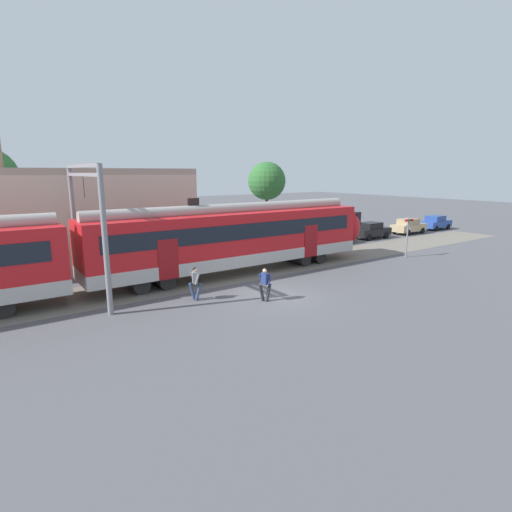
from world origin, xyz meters
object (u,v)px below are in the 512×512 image
at_px(parked_car_black, 371,230).
at_px(commuter_train, 88,253).
at_px(pedestrian_navy, 265,281).
at_px(parked_car_red, 334,235).
at_px(parked_car_blue, 436,222).
at_px(pedestrian_grey, 195,281).
at_px(parked_car_tan, 409,226).
at_px(crossing_signal, 408,230).

bearing_deg(parked_car_black, commuter_train, -171.54).
bearing_deg(parked_car_black, pedestrian_navy, -153.91).
bearing_deg(parked_car_red, parked_car_blue, 0.39).
height_order(pedestrian_navy, parked_car_red, pedestrian_navy).
bearing_deg(pedestrian_navy, pedestrian_grey, 142.76).
relative_size(pedestrian_navy, parked_car_red, 0.41).
distance_m(parked_car_tan, crossing_signal, 12.46).
distance_m(commuter_train, parked_car_red, 21.44).
relative_size(commuter_train, crossing_signal, 12.68).
relative_size(parked_car_red, parked_car_blue, 0.99).
xyz_separation_m(commuter_train, pedestrian_grey, (4.07, -3.50, -1.29)).
bearing_deg(parked_car_black, parked_car_red, -178.35).
distance_m(parked_car_red, parked_car_blue, 15.73).
relative_size(commuter_train, parked_car_tan, 9.46).
height_order(commuter_train, parked_car_black, commuter_train).
distance_m(pedestrian_grey, pedestrian_navy, 3.43).
height_order(commuter_train, parked_car_blue, commuter_train).
xyz_separation_m(pedestrian_navy, parked_car_blue, (29.99, 9.42, -0.21)).
xyz_separation_m(pedestrian_grey, pedestrian_navy, (2.73, -2.08, 0.03)).
distance_m(commuter_train, parked_car_blue, 37.02).
bearing_deg(parked_car_black, pedestrian_grey, -161.49).
xyz_separation_m(parked_car_red, parked_car_black, (5.06, 0.15, 0.00)).
xyz_separation_m(parked_car_tan, parked_car_blue, (5.09, 0.14, 0.00)).
height_order(parked_car_tan, parked_car_blue, same).
relative_size(pedestrian_navy, parked_car_blue, 0.41).
bearing_deg(pedestrian_grey, parked_car_tan, 14.62).
height_order(parked_car_red, parked_car_black, same).
xyz_separation_m(pedestrian_grey, parked_car_red, (16.99, 7.24, -0.18)).
bearing_deg(parked_car_tan, parked_car_red, 179.83).
bearing_deg(pedestrian_grey, pedestrian_navy, -37.24).
relative_size(pedestrian_navy, parked_car_black, 0.41).
bearing_deg(crossing_signal, pedestrian_grey, -179.09).
bearing_deg(parked_car_red, parked_car_tan, -0.17).
relative_size(parked_car_black, crossing_signal, 1.34).
bearing_deg(commuter_train, pedestrian_grey, -40.65).
bearing_deg(parked_car_black, crossing_signal, -123.53).
bearing_deg(pedestrian_navy, crossing_signal, 9.14).
bearing_deg(parked_car_tan, pedestrian_grey, -165.38).
relative_size(parked_car_tan, crossing_signal, 1.34).
xyz_separation_m(commuter_train, crossing_signal, (21.41, -3.22, -0.24)).
bearing_deg(commuter_train, parked_car_blue, 5.97).
bearing_deg(parked_car_blue, crossing_signal, -155.32).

